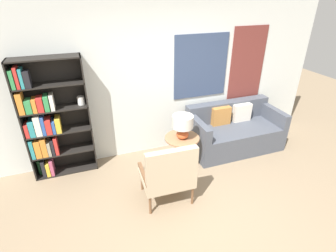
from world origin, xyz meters
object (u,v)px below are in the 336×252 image
couch (233,131)px  side_table (182,140)px  bookshelf (48,122)px  armchair (169,173)px  table_lamp (183,124)px

couch → side_table: 1.23m
bookshelf → couch: 3.23m
armchair → side_table: armchair is taller
couch → table_lamp: bearing=-165.1°
bookshelf → couch: bearing=-4.9°
bookshelf → side_table: size_ratio=3.28×
bookshelf → table_lamp: size_ratio=4.71×
bookshelf → couch: (3.16, -0.27, -0.61)m
armchair → table_lamp: size_ratio=2.37×
bookshelf → armchair: (1.49, -1.29, -0.42)m
bookshelf → side_table: 2.10m
bookshelf → armchair: bookshelf is taller
bookshelf → table_lamp: 2.06m
side_table → table_lamp: bearing=-104.7°
armchair → couch: 1.97m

